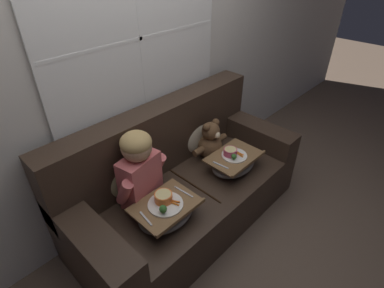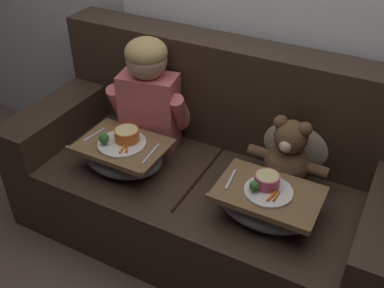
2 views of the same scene
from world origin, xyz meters
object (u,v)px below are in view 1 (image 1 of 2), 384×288
Objects in this scene: teddy_bear at (211,143)px; throw_pillow_behind_teddy at (198,133)px; lap_tray_child at (166,211)px; throw_pillow_behind_child at (128,172)px; couch at (182,185)px; lap_tray_teddy at (233,162)px; child_figure at (139,166)px.

throw_pillow_behind_teddy is at bearing 89.94° from teddy_bear.
lap_tray_child is (-0.77, -0.26, -0.08)m from teddy_bear.
teddy_bear is at bearing -11.28° from throw_pillow_behind_child.
lap_tray_child is at bearing -89.99° from throw_pillow_behind_child.
lap_tray_teddy is at bearing -31.08° from couch.
lap_tray_child is at bearing -90.02° from child_figure.
couch is 0.48m from lap_tray_child.
throw_pillow_behind_teddy is 0.97× the size of teddy_bear.
couch is 0.48m from lap_tray_teddy.
throw_pillow_behind_child is 0.91× the size of lap_tray_teddy.
throw_pillow_behind_teddy reaches higher than teddy_bear.
couch reaches higher than lap_tray_child.
throw_pillow_behind_teddy is 0.87× the size of lap_tray_child.
throw_pillow_behind_child is at bearing 155.01° from couch.
lap_tray_child reaches higher than lap_tray_teddy.
couch is 0.45m from teddy_bear.
throw_pillow_behind_teddy is 0.88m from lap_tray_child.
child_figure is at bearing 161.23° from lap_tray_teddy.
throw_pillow_behind_teddy is 0.43m from lap_tray_teddy.
throw_pillow_behind_child is 0.21m from child_figure.
throw_pillow_behind_child is at bearing 168.72° from teddy_bear.
child_figure is 0.79m from teddy_bear.
teddy_bear is (-0.00, -0.15, -0.03)m from throw_pillow_behind_teddy.
lap_tray_child is (-0.77, -0.41, -0.11)m from throw_pillow_behind_teddy.
lap_tray_teddy is (0.77, -0.26, -0.25)m from child_figure.
throw_pillow_behind_child is 0.88m from lap_tray_teddy.
child_figure is at bearing -169.01° from throw_pillow_behind_teddy.
lap_tray_teddy is (-0.00, -0.41, -0.11)m from throw_pillow_behind_teddy.
throw_pillow_behind_teddy is at bearing 24.99° from couch.
teddy_bear is (0.77, -0.00, -0.18)m from child_figure.
throw_pillow_behind_child is 0.43m from lap_tray_child.
child_figure is 0.85m from lap_tray_teddy.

